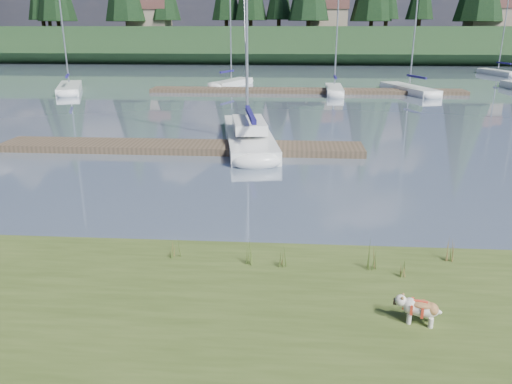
{
  "coord_description": "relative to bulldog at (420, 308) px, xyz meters",
  "views": [
    {
      "loc": [
        0.87,
        -12.29,
        5.19
      ],
      "look_at": [
        0.02,
        -0.5,
        1.28
      ],
      "focal_mm": 35.0,
      "sensor_mm": 36.0,
      "label": 1
    }
  ],
  "objects": [
    {
      "name": "weed_2",
      "position": [
        -0.5,
        1.98,
        0.02
      ],
      "size": [
        0.17,
        0.14,
        0.74
      ],
      "color": "#475B23",
      "rests_on": "bank"
    },
    {
      "name": "bulldog",
      "position": [
        0.0,
        0.0,
        0.0
      ],
      "size": [
        0.79,
        0.45,
        0.47
      ],
      "rotation": [
        0.0,
        0.0,
        2.86
      ],
      "color": "silver",
      "rests_on": "bank"
    },
    {
      "name": "weed_3",
      "position": [
        -4.76,
        2.21,
        -0.1
      ],
      "size": [
        0.17,
        0.14,
        0.45
      ],
      "color": "#475B23",
      "rests_on": "bank"
    },
    {
      "name": "sailboat_bg_1",
      "position": [
        -7.66,
        39.33,
        -0.31
      ],
      "size": [
        3.78,
        7.05,
        10.58
      ],
      "rotation": [
        0.0,
        0.0,
        1.21
      ],
      "color": "white",
      "rests_on": "ground"
    },
    {
      "name": "sailboat_bg_5",
      "position": [
        20.76,
        52.57,
        -0.32
      ],
      "size": [
        2.91,
        6.97,
        9.91
      ],
      "rotation": [
        0.0,
        0.0,
        1.81
      ],
      "color": "white",
      "rests_on": "ground"
    },
    {
      "name": "weed_1",
      "position": [
        -2.35,
        1.98,
        -0.06
      ],
      "size": [
        0.17,
        0.14,
        0.55
      ],
      "color": "#475B23",
      "rests_on": "bank"
    },
    {
      "name": "house_1",
      "position": [
        2.87,
        75.66,
        6.67
      ],
      "size": [
        6.3,
        5.3,
        4.65
      ],
      "color": "gray",
      "rests_on": "ridge"
    },
    {
      "name": "weed_0",
      "position": [
        -3.09,
        2.02,
        -0.04
      ],
      "size": [
        0.17,
        0.14,
        0.6
      ],
      "color": "#475B23",
      "rests_on": "bank"
    },
    {
      "name": "sailboat_bg_0",
      "position": [
        -21.37,
        34.66,
        -0.32
      ],
      "size": [
        4.63,
        8.62,
        12.38
      ],
      "rotation": [
        0.0,
        0.0,
        1.93
      ],
      "color": "white",
      "rests_on": "ground"
    },
    {
      "name": "sailboat_main",
      "position": [
        -4.39,
        16.12,
        -0.22
      ],
      "size": [
        3.51,
        10.14,
        14.21
      ],
      "rotation": [
        0.0,
        0.0,
        1.73
      ],
      "color": "white",
      "rests_on": "ground"
    },
    {
      "name": "ridge",
      "position": [
        -3.13,
        77.66,
        1.86
      ],
      "size": [
        200.0,
        20.0,
        5.0
      ],
      "primitive_type": "cube",
      "color": "#1B3219",
      "rests_on": "ground"
    },
    {
      "name": "house_0",
      "position": [
        -25.13,
        74.66,
        6.67
      ],
      "size": [
        6.3,
        5.3,
        4.65
      ],
      "color": "gray",
      "rests_on": "ridge"
    },
    {
      "name": "house_2",
      "position": [
        26.87,
        73.66,
        6.67
      ],
      "size": [
        6.3,
        5.3,
        4.65
      ],
      "color": "gray",
      "rests_on": "ridge"
    },
    {
      "name": "ground",
      "position": [
        -3.13,
        34.66,
        -0.64
      ],
      "size": [
        200.0,
        200.0,
        0.0
      ],
      "primitive_type": "plane",
      "color": "slate",
      "rests_on": "ground"
    },
    {
      "name": "mud_lip",
      "position": [
        -3.13,
        3.06,
        -0.57
      ],
      "size": [
        60.0,
        0.5,
        0.14
      ],
      "primitive_type": "cube",
      "color": "#33281C",
      "rests_on": "ground"
    },
    {
      "name": "bank",
      "position": [
        -3.13,
        -1.34,
        -0.47
      ],
      "size": [
        60.0,
        9.0,
        0.35
      ],
      "primitive_type": "cube",
      "color": "#435321",
      "rests_on": "ground"
    },
    {
      "name": "sailboat_bg_2",
      "position": [
        1.18,
        34.7,
        -0.31
      ],
      "size": [
        1.45,
        6.49,
        9.87
      ],
      "rotation": [
        0.0,
        0.0,
        1.54
      ],
      "color": "white",
      "rests_on": "ground"
    },
    {
      "name": "dock_near",
      "position": [
        -7.13,
        13.66,
        -0.49
      ],
      "size": [
        16.0,
        2.0,
        0.3
      ],
      "primitive_type": "cube",
      "color": "#4C3D2C",
      "rests_on": "ground"
    },
    {
      "name": "weed_4",
      "position": [
        0.05,
        1.72,
        -0.12
      ],
      "size": [
        0.17,
        0.14,
        0.41
      ],
      "color": "#475B23",
      "rests_on": "bank"
    },
    {
      "name": "dock_far",
      "position": [
        -1.13,
        34.66,
        -0.49
      ],
      "size": [
        26.0,
        2.2,
        0.3
      ],
      "primitive_type": "cube",
      "color": "#4C3D2C",
      "rests_on": "ground"
    },
    {
      "name": "sailboat_bg_3",
      "position": [
        7.19,
        35.74,
        -0.32
      ],
      "size": [
        3.94,
        8.38,
        12.11
      ],
      "rotation": [
        0.0,
        0.0,
        1.86
      ],
      "color": "white",
      "rests_on": "ground"
    },
    {
      "name": "weed_5",
      "position": [
        1.24,
        2.51,
        -0.04
      ],
      "size": [
        0.17,
        0.14,
        0.59
      ],
      "color": "#475B23",
      "rests_on": "bank"
    }
  ]
}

